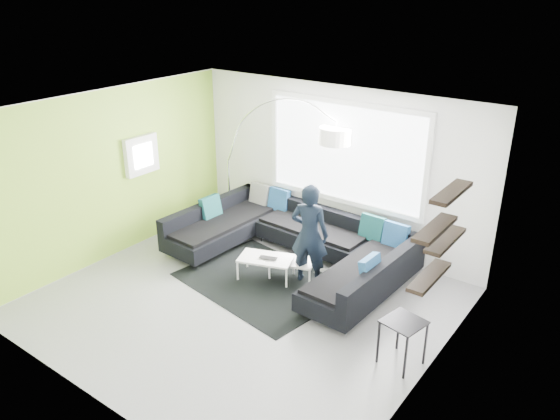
% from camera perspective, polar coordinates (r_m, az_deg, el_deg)
% --- Properties ---
extents(ground, '(5.50, 5.50, 0.00)m').
position_cam_1_polar(ground, '(8.10, -3.93, -9.62)').
color(ground, gray).
rests_on(ground, ground).
extents(room_shell, '(5.54, 5.04, 2.82)m').
position_cam_1_polar(room_shell, '(7.41, -3.06, 2.84)').
color(room_shell, silver).
rests_on(room_shell, ground).
extents(sectional_sofa, '(3.83, 2.47, 0.80)m').
position_cam_1_polar(sectional_sofa, '(8.88, 0.79, -3.78)').
color(sectional_sofa, black).
rests_on(sectional_sofa, ground).
extents(rug, '(2.68, 2.13, 0.01)m').
position_cam_1_polar(rug, '(8.57, -1.89, -7.51)').
color(rug, black).
rests_on(rug, ground).
extents(coffee_table, '(1.22, 0.95, 0.35)m').
position_cam_1_polar(coffee_table, '(8.62, -0.08, -6.00)').
color(coffee_table, silver).
rests_on(coffee_table, ground).
extents(arc_lamp, '(2.46, 1.13, 2.54)m').
position_cam_1_polar(arc_lamp, '(10.11, -5.44, 5.14)').
color(arc_lamp, white).
rests_on(arc_lamp, ground).
extents(side_table, '(0.53, 0.53, 0.61)m').
position_cam_1_polar(side_table, '(6.95, 12.61, -13.35)').
color(side_table, black).
rests_on(side_table, ground).
extents(person, '(0.79, 0.69, 1.61)m').
position_cam_1_polar(person, '(8.24, 3.10, -2.57)').
color(person, black).
rests_on(person, ground).
extents(laptop, '(0.39, 0.34, 0.02)m').
position_cam_1_polar(laptop, '(8.46, -1.34, -5.18)').
color(laptop, black).
rests_on(laptop, coffee_table).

